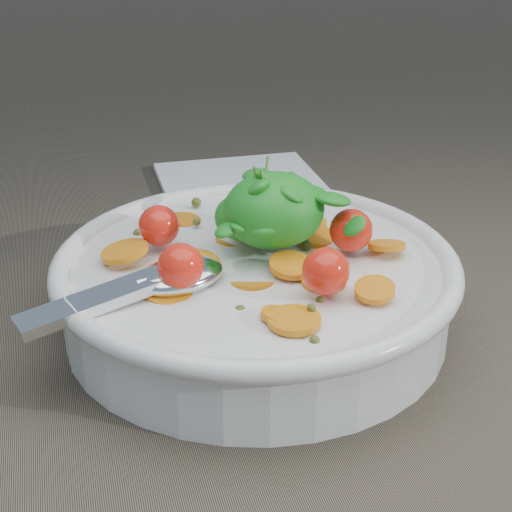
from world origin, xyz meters
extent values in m
plane|color=brown|center=(0.00, 0.00, 0.00)|extent=(6.00, 6.00, 0.00)
cylinder|color=white|center=(0.03, -0.02, 0.03)|extent=(0.28, 0.28, 0.05)
torus|color=white|center=(0.03, -0.02, 0.05)|extent=(0.29, 0.29, 0.01)
cylinder|color=white|center=(0.03, -0.02, 0.00)|extent=(0.14, 0.14, 0.01)
cylinder|color=brown|center=(0.03, -0.02, 0.03)|extent=(0.25, 0.25, 0.04)
cylinder|color=orange|center=(0.06, 0.04, 0.06)|extent=(0.03, 0.03, 0.01)
cylinder|color=orange|center=(-0.04, -0.05, 0.05)|extent=(0.04, 0.04, 0.01)
cylinder|color=orange|center=(0.02, -0.05, 0.05)|extent=(0.04, 0.04, 0.01)
cylinder|color=orange|center=(0.03, -0.11, 0.06)|extent=(0.03, 0.03, 0.00)
cylinder|color=orange|center=(0.03, 0.02, 0.05)|extent=(0.04, 0.04, 0.01)
cylinder|color=orange|center=(0.09, -0.09, 0.06)|extent=(0.04, 0.04, 0.01)
cylinder|color=orange|center=(0.08, 0.00, 0.06)|extent=(0.03, 0.03, 0.02)
cylinder|color=orange|center=(0.03, -0.10, 0.05)|extent=(0.03, 0.03, 0.01)
cylinder|color=orange|center=(-0.01, -0.03, 0.05)|extent=(0.03, 0.03, 0.01)
cylinder|color=orange|center=(0.02, -0.10, 0.05)|extent=(0.03, 0.03, 0.01)
cylinder|color=orange|center=(0.04, -0.05, 0.06)|extent=(0.03, 0.03, 0.01)
cylinder|color=orange|center=(-0.01, -0.02, 0.06)|extent=(0.03, 0.03, 0.01)
cylinder|color=orange|center=(-0.06, 0.00, 0.06)|extent=(0.04, 0.04, 0.01)
cylinder|color=orange|center=(0.06, -0.07, 0.05)|extent=(0.04, 0.04, 0.01)
cylinder|color=orange|center=(0.08, 0.03, 0.06)|extent=(0.05, 0.05, 0.01)
cylinder|color=orange|center=(0.12, -0.03, 0.06)|extent=(0.04, 0.04, 0.01)
cylinder|color=orange|center=(-0.02, -0.02, 0.05)|extent=(0.04, 0.04, 0.01)
cylinder|color=orange|center=(-0.01, 0.06, 0.05)|extent=(0.04, 0.04, 0.01)
cylinder|color=orange|center=(0.02, 0.02, 0.05)|extent=(0.04, 0.04, 0.01)
sphere|color=#4F541C|center=(0.05, -0.09, 0.05)|extent=(0.01, 0.01, 0.01)
sphere|color=#4F541C|center=(-0.06, -0.04, 0.05)|extent=(0.01, 0.01, 0.01)
sphere|color=#4F541C|center=(-0.04, -0.04, 0.06)|extent=(0.01, 0.01, 0.01)
sphere|color=#4F541C|center=(0.07, -0.01, 0.06)|extent=(0.01, 0.01, 0.01)
sphere|color=#4F541C|center=(-0.05, 0.05, 0.05)|extent=(0.01, 0.01, 0.01)
sphere|color=#4F541C|center=(0.09, 0.01, 0.06)|extent=(0.01, 0.01, 0.01)
sphere|color=#4F541C|center=(0.00, -0.08, 0.05)|extent=(0.01, 0.01, 0.01)
sphere|color=#4F541C|center=(0.06, 0.05, 0.06)|extent=(0.01, 0.01, 0.01)
sphere|color=#4F541C|center=(0.03, -0.13, 0.05)|extent=(0.01, 0.01, 0.01)
sphere|color=#4F541C|center=(0.00, 0.09, 0.06)|extent=(0.01, 0.01, 0.01)
sphere|color=#4F541C|center=(0.10, -0.01, 0.06)|extent=(0.01, 0.01, 0.01)
sphere|color=#4F541C|center=(0.00, 0.05, 0.06)|extent=(0.01, 0.01, 0.01)
sphere|color=#4F541C|center=(0.04, -0.11, 0.06)|extent=(0.01, 0.01, 0.01)
sphere|color=red|center=(0.09, -0.03, 0.07)|extent=(0.03, 0.03, 0.03)
sphere|color=red|center=(0.04, 0.03, 0.07)|extent=(0.03, 0.03, 0.03)
sphere|color=red|center=(-0.04, 0.02, 0.07)|extent=(0.03, 0.03, 0.03)
sphere|color=red|center=(-0.03, -0.05, 0.07)|extent=(0.03, 0.03, 0.03)
sphere|color=red|center=(0.06, -0.08, 0.07)|extent=(0.03, 0.03, 0.03)
ellipsoid|color=green|center=(0.04, -0.01, 0.09)|extent=(0.07, 0.06, 0.05)
ellipsoid|color=green|center=(0.02, 0.00, 0.08)|extent=(0.04, 0.04, 0.03)
ellipsoid|color=green|center=(0.04, -0.01, 0.10)|extent=(0.03, 0.03, 0.02)
ellipsoid|color=green|center=(0.04, -0.02, 0.10)|extent=(0.02, 0.02, 0.01)
ellipsoid|color=green|center=(0.05, -0.03, 0.10)|extent=(0.03, 0.03, 0.02)
ellipsoid|color=green|center=(0.09, -0.04, 0.08)|extent=(0.02, 0.03, 0.02)
ellipsoid|color=green|center=(0.04, -0.01, 0.11)|extent=(0.02, 0.02, 0.02)
ellipsoid|color=green|center=(0.05, -0.02, 0.09)|extent=(0.03, 0.03, 0.02)
ellipsoid|color=green|center=(0.04, -0.01, 0.10)|extent=(0.03, 0.02, 0.02)
ellipsoid|color=green|center=(0.04, -0.01, 0.10)|extent=(0.03, 0.02, 0.01)
ellipsoid|color=green|center=(0.08, 0.01, 0.08)|extent=(0.02, 0.02, 0.01)
ellipsoid|color=green|center=(0.07, -0.01, 0.09)|extent=(0.03, 0.03, 0.02)
ellipsoid|color=green|center=(0.03, -0.01, 0.10)|extent=(0.03, 0.03, 0.01)
ellipsoid|color=green|center=(0.03, -0.03, 0.08)|extent=(0.03, 0.03, 0.02)
ellipsoid|color=green|center=(0.04, -0.01, 0.10)|extent=(0.03, 0.03, 0.01)
ellipsoid|color=green|center=(0.04, -0.01, 0.11)|extent=(0.02, 0.02, 0.01)
ellipsoid|color=green|center=(0.03, -0.02, 0.11)|extent=(0.02, 0.03, 0.03)
ellipsoid|color=green|center=(0.05, -0.02, 0.09)|extent=(0.04, 0.04, 0.02)
ellipsoid|color=green|center=(0.06, -0.02, 0.09)|extent=(0.03, 0.03, 0.02)
ellipsoid|color=green|center=(0.01, -0.02, 0.08)|extent=(0.02, 0.03, 0.02)
ellipsoid|color=green|center=(0.08, 0.00, 0.09)|extent=(0.03, 0.03, 0.02)
ellipsoid|color=green|center=(0.06, 0.00, 0.09)|extent=(0.02, 0.02, 0.02)
ellipsoid|color=green|center=(0.05, -0.01, 0.10)|extent=(0.04, 0.04, 0.02)
ellipsoid|color=green|center=(0.08, -0.03, 0.10)|extent=(0.04, 0.04, 0.01)
ellipsoid|color=green|center=(0.04, 0.05, 0.09)|extent=(0.03, 0.03, 0.01)
ellipsoid|color=green|center=(0.02, -0.02, 0.10)|extent=(0.03, 0.02, 0.03)
ellipsoid|color=green|center=(0.04, -0.01, 0.11)|extent=(0.02, 0.03, 0.02)
ellipsoid|color=green|center=(0.00, -0.02, 0.08)|extent=(0.03, 0.02, 0.01)
cylinder|color=#4C8C33|center=(0.03, -0.01, 0.10)|extent=(0.02, 0.01, 0.05)
cylinder|color=#4C8C33|center=(0.04, -0.01, 0.10)|extent=(0.02, 0.01, 0.04)
cylinder|color=#4C8C33|center=(0.04, 0.00, 0.10)|extent=(0.01, 0.01, 0.05)
ellipsoid|color=silver|center=(-0.03, -0.04, 0.06)|extent=(0.07, 0.06, 0.02)
cube|color=silver|center=(-0.08, -0.06, 0.06)|extent=(0.12, 0.06, 0.02)
cylinder|color=silver|center=(-0.05, -0.05, 0.06)|extent=(0.03, 0.02, 0.01)
cube|color=white|center=(0.08, 0.27, 0.00)|extent=(0.17, 0.15, 0.01)
camera|label=1|loc=(-0.10, -0.50, 0.30)|focal=55.00mm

